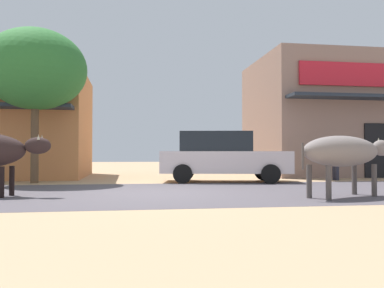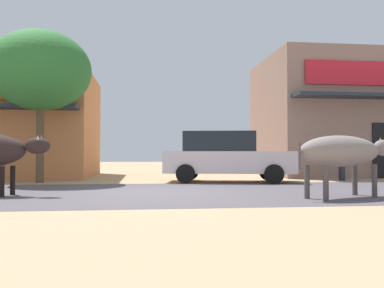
# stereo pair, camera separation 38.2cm
# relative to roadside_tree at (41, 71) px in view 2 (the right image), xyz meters

# --- Properties ---
(ground) EXTENTS (80.00, 80.00, 0.00)m
(ground) POSITION_rel_roadside_tree_xyz_m (3.60, -3.77, -3.58)
(ground) COLOR tan
(asphalt_road) EXTENTS (72.00, 5.90, 0.00)m
(asphalt_road) POSITION_rel_roadside_tree_xyz_m (3.60, -3.77, -3.58)
(asphalt_road) COLOR #524B51
(asphalt_road) RESTS_ON ground
(storefront_left_cafe) EXTENTS (7.13, 6.25, 4.15)m
(storefront_left_cafe) POSITION_rel_roadside_tree_xyz_m (-2.36, 3.69, -1.50)
(storefront_left_cafe) COLOR #C97D48
(storefront_left_cafe) RESTS_ON ground
(storefront_right_club) EXTENTS (6.70, 6.25, 5.09)m
(storefront_right_club) POSITION_rel_roadside_tree_xyz_m (11.90, 3.69, -1.03)
(storefront_right_club) COLOR gray
(storefront_right_club) RESTS_ON ground
(roadside_tree) EXTENTS (3.19, 3.19, 4.87)m
(roadside_tree) POSITION_rel_roadside_tree_xyz_m (0.00, 0.00, 0.00)
(roadside_tree) COLOR brown
(roadside_tree) RESTS_ON ground
(parked_hatchback_car) EXTENTS (4.42, 2.48, 1.64)m
(parked_hatchback_car) POSITION_rel_roadside_tree_xyz_m (5.98, -0.28, -2.74)
(parked_hatchback_car) COLOR silver
(parked_hatchback_car) RESTS_ON ground
(cow_far_dark) EXTENTS (2.73, 1.52, 1.29)m
(cow_far_dark) POSITION_rel_roadside_tree_xyz_m (7.42, -5.39, -2.62)
(cow_far_dark) COLOR gray
(cow_far_dark) RESTS_ON ground
(pedestrian_by_shop) EXTENTS (0.48, 0.61, 1.47)m
(pedestrian_by_shop) POSITION_rel_roadside_tree_xyz_m (10.08, -0.09, -2.72)
(pedestrian_by_shop) COLOR #262633
(pedestrian_by_shop) RESTS_ON ground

